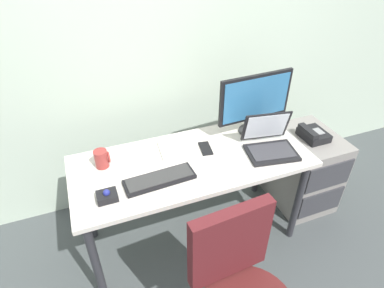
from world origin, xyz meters
name	(u,v)px	position (x,y,z in m)	size (l,w,h in m)	color
ground_plane	(192,235)	(0.00, 0.00, 0.00)	(8.00, 8.00, 0.00)	#444A4B
back_wall	(156,21)	(0.00, 0.67, 1.40)	(6.00, 0.10, 2.80)	silver
desk	(192,170)	(0.00, 0.00, 0.64)	(1.49, 0.64, 0.72)	silver
file_cabinet	(303,169)	(0.97, 0.05, 0.31)	(0.42, 0.53, 0.63)	gray
desk_phone	(313,134)	(0.96, 0.03, 0.66)	(0.17, 0.20, 0.09)	black
monitor_main	(255,101)	(0.50, 0.15, 0.97)	(0.53, 0.18, 0.43)	#262628
keyboard	(160,179)	(-0.24, -0.12, 0.74)	(0.42, 0.16, 0.03)	black
laptop	(269,143)	(0.50, -0.08, 0.78)	(0.35, 0.33, 0.23)	black
trackball_mouse	(107,196)	(-0.55, -0.16, 0.75)	(0.11, 0.09, 0.07)	black
coffee_mug	(102,159)	(-0.53, 0.14, 0.78)	(0.09, 0.08, 0.11)	#9A3330
paper_notepad	(171,150)	(-0.09, 0.14, 0.73)	(0.15, 0.21, 0.01)	white
cell_phone	(206,148)	(0.12, 0.07, 0.73)	(0.07, 0.14, 0.01)	black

